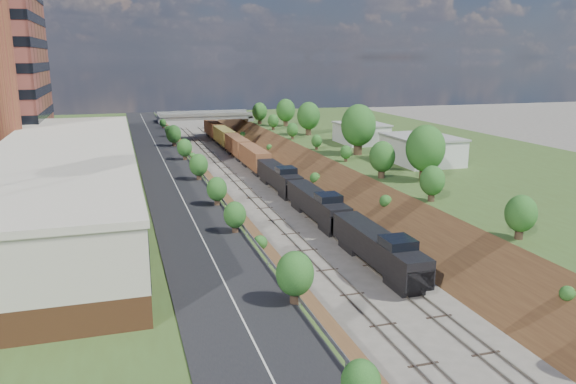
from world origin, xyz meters
The scene contains 15 objects.
platform_left centered at (-33.00, 60.00, 2.50)m, with size 44.00×180.00×5.00m, color #3F5623.
platform_right centered at (33.00, 60.00, 2.50)m, with size 44.00×180.00×5.00m, color #3F5623.
embankment_left centered at (-11.00, 60.00, 0.00)m, with size 7.07×180.00×7.07m, color brown.
embankment_right centered at (11.00, 60.00, 0.00)m, with size 7.07×180.00×7.07m, color brown.
rail_left_track centered at (-2.60, 60.00, 0.09)m, with size 1.58×180.00×0.18m, color gray.
rail_right_track centered at (2.60, 60.00, 0.09)m, with size 1.58×180.00×0.18m, color gray.
road centered at (-15.50, 60.00, 5.05)m, with size 8.00×180.00×0.10m, color black.
guardrail centered at (-11.40, 59.80, 5.55)m, with size 0.10×171.00×0.70m.
commercial_building centered at (-28.00, 38.00, 8.51)m, with size 14.30×62.30×7.00m.
overpass centered at (0.00, 122.00, 4.92)m, with size 24.50×8.30×7.40m.
white_building_near centered at (23.50, 52.00, 7.00)m, with size 9.00×12.00×4.00m, color silver.
white_building_far centered at (23.00, 74.00, 6.80)m, with size 8.00×10.00×3.60m, color silver.
tree_right_large centered at (17.00, 40.00, 9.38)m, with size 5.25×5.25×7.61m.
tree_left_crest centered at (-11.80, 20.00, 7.04)m, with size 2.45×2.45×3.55m.
freight_train centered at (2.60, 76.49, 2.49)m, with size 2.92×117.86×4.55m.
Camera 1 is at (-22.29, -25.67, 21.29)m, focal length 35.00 mm.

